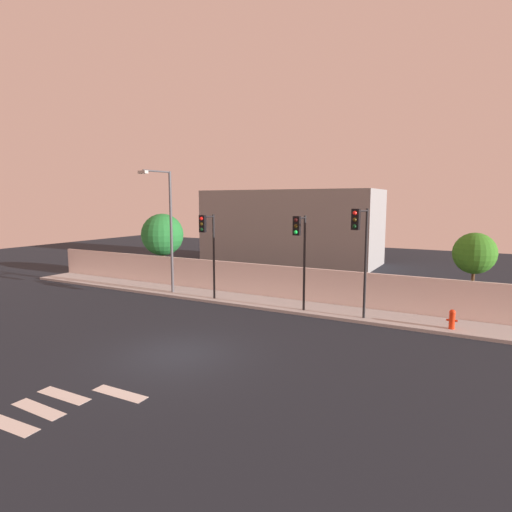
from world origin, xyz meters
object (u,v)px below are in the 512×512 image
roadside_tree_leftmost (162,235)px  traffic_light_left (300,243)px  traffic_light_center (208,238)px  fire_hydrant (452,318)px  roadside_tree_midleft (475,254)px  traffic_light_right (361,240)px  street_lamp_curbside (167,222)px

roadside_tree_leftmost → traffic_light_left: bearing=-17.8°
traffic_light_center → fire_hydrant: size_ratio=5.57×
traffic_light_left → traffic_light_center: 5.30m
traffic_light_left → roadside_tree_midleft: size_ratio=1.16×
roadside_tree_leftmost → traffic_light_center: bearing=-30.7°
fire_hydrant → roadside_tree_midleft: bearing=78.7°
traffic_light_left → fire_hydrant: (6.71, 0.60, -2.96)m
fire_hydrant → roadside_tree_leftmost: size_ratio=0.18×
traffic_light_right → roadside_tree_midleft: 5.98m
street_lamp_curbside → roadside_tree_leftmost: size_ratio=1.51×
traffic_light_left → street_lamp_curbside: (-8.48, 0.44, 0.78)m
traffic_light_left → street_lamp_curbside: bearing=177.0°
street_lamp_curbside → roadside_tree_leftmost: street_lamp_curbside is taller
street_lamp_curbside → roadside_tree_midleft: (15.83, 3.35, -1.28)m
traffic_light_center → roadside_tree_leftmost: (-6.48, 3.85, -0.31)m
fire_hydrant → roadside_tree_midleft: size_ratio=0.21×
roadside_tree_leftmost → roadside_tree_midleft: size_ratio=1.15×
traffic_light_right → roadside_tree_leftmost: 15.24m
street_lamp_curbside → roadside_tree_midleft: size_ratio=1.75×
traffic_light_right → roadside_tree_leftmost: bearing=165.0°
traffic_light_center → roadside_tree_midleft: bearing=16.9°
traffic_light_left → fire_hydrant: bearing=5.1°
traffic_light_right → street_lamp_curbside: street_lamp_curbside is taller
roadside_tree_midleft → roadside_tree_leftmost: bearing=-180.0°
street_lamp_curbside → roadside_tree_leftmost: 4.83m
traffic_light_left → street_lamp_curbside: 8.53m
street_lamp_curbside → roadside_tree_leftmost: (-3.30, 3.35, -1.11)m
street_lamp_curbside → fire_hydrant: size_ratio=8.47×
traffic_light_center → traffic_light_left: bearing=0.7°
traffic_light_left → roadside_tree_midleft: bearing=27.2°
traffic_light_center → roadside_tree_leftmost: traffic_light_center is taller
roadside_tree_midleft → street_lamp_curbside: bearing=-168.1°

